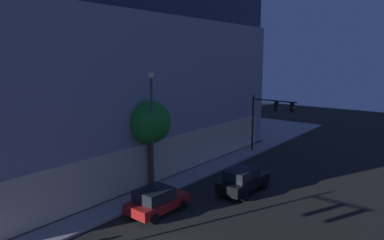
{
  "coord_description": "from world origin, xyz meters",
  "views": [
    {
      "loc": [
        -10.88,
        -10.35,
        9.6
      ],
      "look_at": [
        7.25,
        3.94,
        5.56
      ],
      "focal_mm": 32.77,
      "sensor_mm": 36.0,
      "label": 1
    }
  ],
  "objects_px": {
    "modern_building": "(67,75)",
    "car_black": "(243,180)",
    "street_lamp_sidewalk": "(152,119)",
    "car_red": "(157,200)",
    "sidewalk_tree": "(149,123)",
    "traffic_light_far_corner": "(269,113)"
  },
  "relations": [
    {
      "from": "sidewalk_tree",
      "to": "car_black",
      "type": "height_order",
      "value": "sidewalk_tree"
    },
    {
      "from": "street_lamp_sidewalk",
      "to": "sidewalk_tree",
      "type": "bearing_deg",
      "value": 53.44
    },
    {
      "from": "car_red",
      "to": "car_black",
      "type": "distance_m",
      "value": 6.87
    },
    {
      "from": "traffic_light_far_corner",
      "to": "car_black",
      "type": "bearing_deg",
      "value": -163.09
    },
    {
      "from": "sidewalk_tree",
      "to": "street_lamp_sidewalk",
      "type": "bearing_deg",
      "value": -126.56
    },
    {
      "from": "modern_building",
      "to": "street_lamp_sidewalk",
      "type": "relative_size",
      "value": 3.68
    },
    {
      "from": "sidewalk_tree",
      "to": "car_red",
      "type": "relative_size",
      "value": 1.57
    },
    {
      "from": "street_lamp_sidewalk",
      "to": "car_red",
      "type": "xyz_separation_m",
      "value": [
        -2.09,
        -2.35,
        -4.64
      ]
    },
    {
      "from": "modern_building",
      "to": "car_red",
      "type": "xyz_separation_m",
      "value": [
        -5.71,
        -18.23,
        -7.1
      ]
    },
    {
      "from": "modern_building",
      "to": "car_black",
      "type": "height_order",
      "value": "modern_building"
    },
    {
      "from": "traffic_light_far_corner",
      "to": "car_black",
      "type": "distance_m",
      "value": 11.43
    },
    {
      "from": "car_red",
      "to": "modern_building",
      "type": "bearing_deg",
      "value": 72.61
    },
    {
      "from": "traffic_light_far_corner",
      "to": "sidewalk_tree",
      "type": "xyz_separation_m",
      "value": [
        -13.97,
        2.74,
        0.72
      ]
    },
    {
      "from": "street_lamp_sidewalk",
      "to": "car_black",
      "type": "xyz_separation_m",
      "value": [
        4.3,
        -4.87,
        -4.55
      ]
    },
    {
      "from": "street_lamp_sidewalk",
      "to": "car_red",
      "type": "height_order",
      "value": "street_lamp_sidewalk"
    },
    {
      "from": "street_lamp_sidewalk",
      "to": "car_black",
      "type": "height_order",
      "value": "street_lamp_sidewalk"
    },
    {
      "from": "car_black",
      "to": "street_lamp_sidewalk",
      "type": "bearing_deg",
      "value": 131.41
    },
    {
      "from": "modern_building",
      "to": "traffic_light_far_corner",
      "type": "distance_m",
      "value": 21.12
    },
    {
      "from": "street_lamp_sidewalk",
      "to": "car_black",
      "type": "bearing_deg",
      "value": -48.59
    },
    {
      "from": "traffic_light_far_corner",
      "to": "car_black",
      "type": "xyz_separation_m",
      "value": [
        -10.45,
        -3.18,
        -3.37
      ]
    },
    {
      "from": "modern_building",
      "to": "sidewalk_tree",
      "type": "relative_size",
      "value": 4.86
    },
    {
      "from": "car_black",
      "to": "modern_building",
      "type": "bearing_deg",
      "value": 91.88
    }
  ]
}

